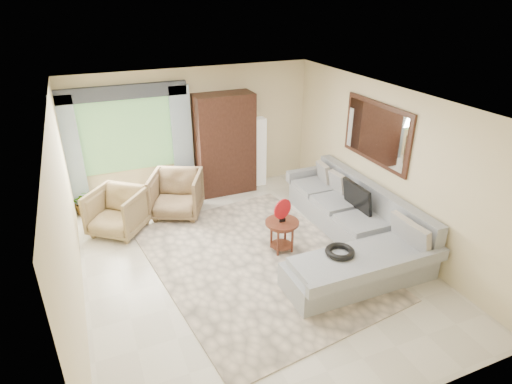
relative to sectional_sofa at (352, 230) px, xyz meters
name	(u,v)px	position (x,y,z in m)	size (l,w,h in m)	color
ground	(250,262)	(-1.78, 0.18, -0.28)	(6.00, 6.00, 0.00)	silver
area_rug	(257,261)	(-1.67, 0.16, -0.27)	(3.00, 4.00, 0.02)	beige
sectional_sofa	(352,230)	(0.00, 0.00, 0.00)	(2.30, 3.46, 0.90)	#A7AAB0
tv_screen	(357,197)	(0.27, 0.31, 0.44)	(0.06, 0.74, 0.48)	black
garden_hose	(340,252)	(-0.78, -0.80, 0.26)	(0.43, 0.43, 0.09)	black
coffee_table	(282,236)	(-1.17, 0.29, 0.01)	(0.55, 0.55, 0.55)	#461E12
red_disc	(283,209)	(-1.17, 0.29, 0.50)	(0.34, 0.34, 0.03)	#B31116
armchair_left	(117,212)	(-3.58, 1.99, 0.12)	(0.86, 0.89, 0.81)	#927A4F
armchair_right	(176,194)	(-2.46, 2.23, 0.14)	(0.91, 0.93, 0.85)	olive
potted_plant	(83,201)	(-4.13, 2.97, -0.03)	(0.46, 0.39, 0.51)	#999999
armoire	(225,144)	(-1.23, 2.90, 0.77)	(1.20, 0.55, 2.10)	black
floor_lamp	(259,152)	(-0.43, 2.96, 0.47)	(0.24, 0.24, 1.50)	silver
window	(127,136)	(-3.13, 3.15, 1.12)	(1.80, 0.04, 1.40)	#669E59
curtain_left	(71,157)	(-4.18, 3.06, 0.87)	(0.40, 0.08, 2.30)	#9EB7CC
curtain_right	(182,143)	(-2.08, 3.06, 0.87)	(0.40, 0.08, 2.30)	#9EB7CC
valance	(121,92)	(-3.13, 3.08, 1.97)	(2.40, 0.12, 0.26)	#1E232D
wall_mirror	(376,133)	(0.68, 0.53, 1.47)	(0.05, 1.70, 1.05)	black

